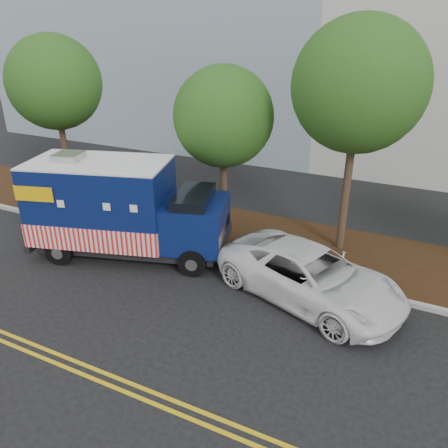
% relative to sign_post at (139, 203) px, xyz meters
% --- Properties ---
extents(ground, '(120.00, 120.00, 0.00)m').
position_rel_sign_post_xyz_m(ground, '(1.70, -2.03, -1.20)').
color(ground, black).
rests_on(ground, ground).
extents(curb, '(120.00, 0.18, 0.15)m').
position_rel_sign_post_xyz_m(curb, '(1.70, -0.63, -1.12)').
color(curb, '#9E9E99').
rests_on(curb, ground).
extents(mulch_strip, '(120.00, 4.00, 0.15)m').
position_rel_sign_post_xyz_m(mulch_strip, '(1.70, 1.47, -1.12)').
color(mulch_strip, black).
rests_on(mulch_strip, ground).
extents(centerline_near, '(120.00, 0.10, 0.01)m').
position_rel_sign_post_xyz_m(centerline_near, '(1.70, -6.48, -1.19)').
color(centerline_near, gold).
rests_on(centerline_near, ground).
extents(centerline_far, '(120.00, 0.10, 0.01)m').
position_rel_sign_post_xyz_m(centerline_far, '(1.70, -6.73, -1.19)').
color(centerline_far, gold).
rests_on(centerline_far, ground).
extents(tree_a, '(3.83, 3.83, 7.00)m').
position_rel_sign_post_xyz_m(tree_a, '(-5.01, 1.61, 3.87)').
color(tree_a, '#38281C').
rests_on(tree_a, ground).
extents(tree_b, '(3.48, 3.48, 6.10)m').
position_rel_sign_post_xyz_m(tree_b, '(2.77, 1.49, 3.14)').
color(tree_b, '#38281C').
rests_on(tree_b, ground).
extents(tree_c, '(4.07, 4.07, 7.61)m').
position_rel_sign_post_xyz_m(tree_c, '(7.11, 1.84, 4.36)').
color(tree_c, '#38281C').
rests_on(tree_c, ground).
extents(sign_post, '(0.06, 0.06, 2.40)m').
position_rel_sign_post_xyz_m(sign_post, '(0.00, 0.00, 0.00)').
color(sign_post, '#473828').
rests_on(sign_post, ground).
extents(food_truck, '(6.98, 4.13, 3.47)m').
position_rel_sign_post_xyz_m(food_truck, '(0.39, -1.58, 0.37)').
color(food_truck, black).
rests_on(food_truck, ground).
extents(white_car, '(6.01, 4.21, 1.52)m').
position_rel_sign_post_xyz_m(white_car, '(6.96, -1.50, -0.44)').
color(white_car, white).
rests_on(white_car, ground).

